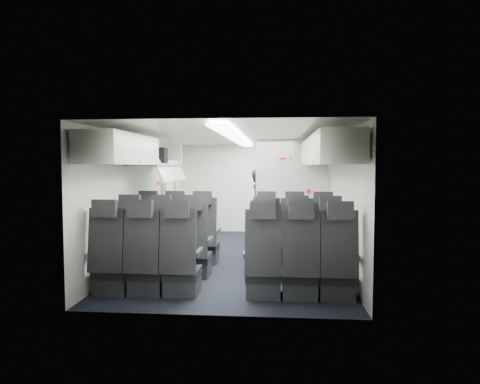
% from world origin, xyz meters
% --- Properties ---
extents(cabin_shell, '(3.41, 6.01, 2.16)m').
position_xyz_m(cabin_shell, '(0.00, 0.00, 1.12)').
color(cabin_shell, black).
rests_on(cabin_shell, ground).
extents(seat_row_front, '(3.33, 0.56, 1.24)m').
position_xyz_m(seat_row_front, '(-0.00, -0.53, 0.40)').
color(seat_row_front, black).
rests_on(seat_row_front, cabin_shell).
extents(seat_row_mid, '(3.33, 0.56, 1.24)m').
position_xyz_m(seat_row_mid, '(-0.00, -1.43, 0.40)').
color(seat_row_mid, black).
rests_on(seat_row_mid, cabin_shell).
extents(seat_row_rear, '(3.33, 0.56, 1.24)m').
position_xyz_m(seat_row_rear, '(-0.00, -2.33, 0.40)').
color(seat_row_rear, black).
rests_on(seat_row_rear, cabin_shell).
extents(overhead_bin_left_rear, '(0.53, 1.80, 0.40)m').
position_xyz_m(overhead_bin_left_rear, '(-1.40, -2.00, 1.86)').
color(overhead_bin_left_rear, silver).
rests_on(overhead_bin_left_rear, cabin_shell).
extents(overhead_bin_left_front_open, '(0.64, 1.70, 0.72)m').
position_xyz_m(overhead_bin_left_front_open, '(-1.44, -0.25, 1.74)').
color(overhead_bin_left_front_open, '#9E9E93').
rests_on(overhead_bin_left_front_open, cabin_shell).
extents(overhead_bin_right_rear, '(0.53, 1.80, 0.40)m').
position_xyz_m(overhead_bin_right_rear, '(1.40, -2.00, 1.86)').
color(overhead_bin_right_rear, silver).
rests_on(overhead_bin_right_rear, cabin_shell).
extents(overhead_bin_right_front, '(0.53, 1.70, 0.40)m').
position_xyz_m(overhead_bin_right_front, '(1.40, -0.25, 1.86)').
color(overhead_bin_right_front, silver).
rests_on(overhead_bin_right_front, cabin_shell).
extents(bulkhead_partition, '(1.40, 0.15, 2.13)m').
position_xyz_m(bulkhead_partition, '(0.98, 0.80, 1.08)').
color(bulkhead_partition, silver).
rests_on(bulkhead_partition, cabin_shell).
extents(galley_unit, '(0.85, 0.52, 1.90)m').
position_xyz_m(galley_unit, '(0.95, 2.72, 0.95)').
color(galley_unit, '#939399').
rests_on(galley_unit, cabin_shell).
extents(boarding_door, '(0.12, 1.27, 1.86)m').
position_xyz_m(boarding_door, '(-1.64, 1.55, 0.95)').
color(boarding_door, silver).
rests_on(boarding_door, cabin_shell).
extents(flight_attendant, '(0.53, 0.66, 1.57)m').
position_xyz_m(flight_attendant, '(0.33, 1.36, 0.79)').
color(flight_attendant, black).
rests_on(flight_attendant, ground).
extents(carry_on_bag, '(0.44, 0.32, 0.26)m').
position_xyz_m(carry_on_bag, '(-1.36, -0.58, 1.81)').
color(carry_on_bag, black).
rests_on(carry_on_bag, overhead_bin_left_front_open).
extents(papers, '(0.17, 0.09, 0.13)m').
position_xyz_m(papers, '(0.52, 1.31, 1.07)').
color(papers, white).
rests_on(papers, flight_attendant).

